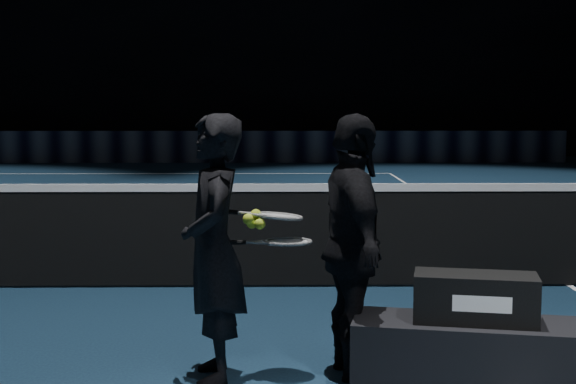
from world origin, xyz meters
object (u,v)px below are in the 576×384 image
racket_bag (475,298)px  player_b (354,246)px  player_a (213,249)px  racket_upper (279,216)px  racket_lower (288,242)px  player_bench (474,356)px  tennis_balls (256,221)px

racket_bag → player_b: (-0.68, 0.29, 0.25)m
player_a → racket_upper: size_ratio=2.37×
racket_bag → racket_lower: size_ratio=1.03×
racket_upper → player_a: bearing=-178.3°
player_a → player_b: same height
racket_upper → player_bench: bearing=-22.8°
racket_bag → player_bench: bearing=11.7°
player_a → racket_bag: bearing=72.9°
player_bench → racket_bag: racket_bag is taller
player_bench → player_b: player_b is taller
racket_bag → player_a: bearing=-177.0°
player_a → player_b: (0.85, 0.06, 0.00)m
racket_bag → tennis_balls: tennis_balls is taller
player_bench → player_b: (-0.68, 0.29, 0.60)m
player_b → racket_lower: player_b is taller
player_a → racket_lower: 0.45m
racket_lower → player_b: bearing=-0.0°
player_bench → racket_bag: 0.35m
player_a → racket_lower: size_ratio=2.37×
player_bench → racket_lower: bearing=177.9°
player_b → racket_lower: size_ratio=2.37×
racket_bag → player_b: 0.78m
racket_upper → player_b: bearing=-9.1°
player_b → tennis_balls: 0.62m
player_a → player_b: 0.85m
player_a → racket_upper: bearing=91.3°
racket_bag → racket_lower: (-1.08, 0.26, 0.28)m
player_bench → player_a: 1.65m
player_bench → racket_bag: bearing=-168.3°
player_a → racket_lower: (0.45, 0.03, 0.04)m
racket_bag → tennis_balls: bearing=-179.7°
player_bench → racket_lower: (-1.08, 0.26, 0.63)m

